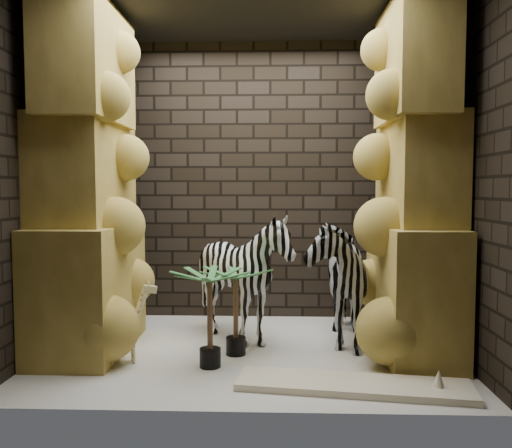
{
  "coord_description": "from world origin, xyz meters",
  "views": [
    {
      "loc": [
        0.23,
        -4.47,
        1.42
      ],
      "look_at": [
        0.07,
        0.15,
        1.1
      ],
      "focal_mm": 36.65,
      "sensor_mm": 36.0,
      "label": 1
    }
  ],
  "objects_px": {
    "zebra_right": "(335,269)",
    "zebra_left": "(244,284)",
    "palm_back": "(210,318)",
    "giraffe_toy": "(122,322)",
    "surfboard": "(353,385)",
    "palm_front": "(236,311)"
  },
  "relations": [
    {
      "from": "zebra_left",
      "to": "surfboard",
      "type": "bearing_deg",
      "value": -49.28
    },
    {
      "from": "zebra_left",
      "to": "palm_front",
      "type": "height_order",
      "value": "zebra_left"
    },
    {
      "from": "zebra_left",
      "to": "palm_front",
      "type": "bearing_deg",
      "value": -94.83
    },
    {
      "from": "palm_front",
      "to": "surfboard",
      "type": "height_order",
      "value": "palm_front"
    },
    {
      "from": "giraffe_toy",
      "to": "palm_front",
      "type": "xyz_separation_m",
      "value": [
        0.9,
        0.27,
        0.04
      ]
    },
    {
      "from": "palm_back",
      "to": "surfboard",
      "type": "relative_size",
      "value": 0.48
    },
    {
      "from": "palm_front",
      "to": "palm_back",
      "type": "bearing_deg",
      "value": -119.56
    },
    {
      "from": "giraffe_toy",
      "to": "palm_front",
      "type": "relative_size",
      "value": 0.89
    },
    {
      "from": "giraffe_toy",
      "to": "surfboard",
      "type": "xyz_separation_m",
      "value": [
        1.79,
        -0.46,
        -0.31
      ]
    },
    {
      "from": "zebra_left",
      "to": "giraffe_toy",
      "type": "bearing_deg",
      "value": -143.83
    },
    {
      "from": "zebra_right",
      "to": "palm_back",
      "type": "bearing_deg",
      "value": -142.87
    },
    {
      "from": "zebra_right",
      "to": "surfboard",
      "type": "height_order",
      "value": "zebra_right"
    },
    {
      "from": "palm_front",
      "to": "giraffe_toy",
      "type": "bearing_deg",
      "value": -163.32
    },
    {
      "from": "zebra_left",
      "to": "palm_front",
      "type": "xyz_separation_m",
      "value": [
        -0.05,
        -0.35,
        -0.16
      ]
    },
    {
      "from": "zebra_left",
      "to": "palm_front",
      "type": "distance_m",
      "value": 0.39
    },
    {
      "from": "giraffe_toy",
      "to": "surfboard",
      "type": "bearing_deg",
      "value": -38.94
    },
    {
      "from": "zebra_right",
      "to": "giraffe_toy",
      "type": "bearing_deg",
      "value": -156.67
    },
    {
      "from": "palm_front",
      "to": "surfboard",
      "type": "bearing_deg",
      "value": -39.46
    },
    {
      "from": "zebra_left",
      "to": "surfboard",
      "type": "distance_m",
      "value": 1.47
    },
    {
      "from": "giraffe_toy",
      "to": "palm_front",
      "type": "distance_m",
      "value": 0.94
    },
    {
      "from": "zebra_right",
      "to": "zebra_left",
      "type": "distance_m",
      "value": 0.86
    },
    {
      "from": "palm_front",
      "to": "surfboard",
      "type": "distance_m",
      "value": 1.21
    }
  ]
}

